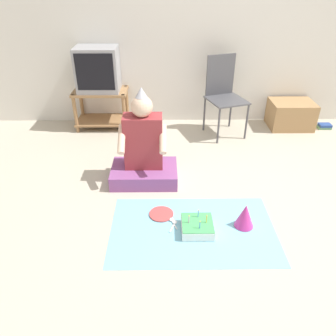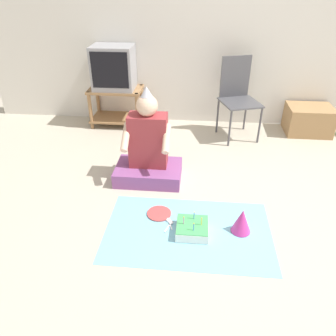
% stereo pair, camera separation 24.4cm
% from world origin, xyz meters
% --- Properties ---
extents(ground_plane, '(16.00, 16.00, 0.00)m').
position_xyz_m(ground_plane, '(0.00, 0.00, 0.00)').
color(ground_plane, '#BCB29E').
extents(wall_back, '(6.40, 0.06, 2.55)m').
position_xyz_m(wall_back, '(0.00, 2.22, 1.27)').
color(wall_back, silver).
rests_on(wall_back, ground_plane).
extents(tv_stand, '(0.66, 0.41, 0.48)m').
position_xyz_m(tv_stand, '(-1.51, 1.98, 0.29)').
color(tv_stand, '#997047').
rests_on(tv_stand, ground_plane).
extents(tv, '(0.49, 0.39, 0.51)m').
position_xyz_m(tv, '(-1.51, 1.98, 0.74)').
color(tv, '#99999E').
rests_on(tv, tv_stand).
extents(folding_chair, '(0.52, 0.54, 0.92)m').
position_xyz_m(folding_chair, '(-0.02, 1.81, 0.52)').
color(folding_chair, '#4C4C51').
rests_on(folding_chair, ground_plane).
extents(cardboard_box_stack, '(0.53, 0.42, 0.34)m').
position_xyz_m(cardboard_box_stack, '(0.89, 1.95, 0.17)').
color(cardboard_box_stack, '#A87F51').
rests_on(cardboard_box_stack, ground_plane).
extents(book_pile, '(0.16, 0.11, 0.06)m').
position_xyz_m(book_pile, '(1.33, 1.89, 0.03)').
color(book_pile, '#60936B').
rests_on(book_pile, ground_plane).
extents(person_seated, '(0.62, 0.42, 0.90)m').
position_xyz_m(person_seated, '(-0.92, 0.72, 0.29)').
color(person_seated, '#8C4C8C').
rests_on(person_seated, ground_plane).
extents(party_cloth, '(1.29, 0.81, 0.01)m').
position_xyz_m(party_cloth, '(-0.50, -0.02, 0.00)').
color(party_cloth, '#7FC6E0').
rests_on(party_cloth, ground_plane).
extents(birthday_cake, '(0.24, 0.24, 0.15)m').
position_xyz_m(birthday_cake, '(-0.47, -0.03, 0.05)').
color(birthday_cake, white).
rests_on(birthday_cake, party_cloth).
extents(party_hat_blue, '(0.15, 0.15, 0.20)m').
position_xyz_m(party_hat_blue, '(-0.10, 0.02, 0.11)').
color(party_hat_blue, '#CC338C').
rests_on(party_hat_blue, party_cloth).
extents(paper_plate, '(0.20, 0.20, 0.01)m').
position_xyz_m(paper_plate, '(-0.75, 0.17, 0.01)').
color(paper_plate, '#D84C4C').
rests_on(paper_plate, party_cloth).
extents(plastic_spoon_near, '(0.06, 0.14, 0.01)m').
position_xyz_m(plastic_spoon_near, '(-0.66, 0.08, 0.01)').
color(plastic_spoon_near, white).
rests_on(plastic_spoon_near, party_cloth).
extents(plastic_spoon_far, '(0.07, 0.14, 0.01)m').
position_xyz_m(plastic_spoon_far, '(-0.65, 0.05, 0.01)').
color(plastic_spoon_far, white).
rests_on(plastic_spoon_far, party_cloth).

